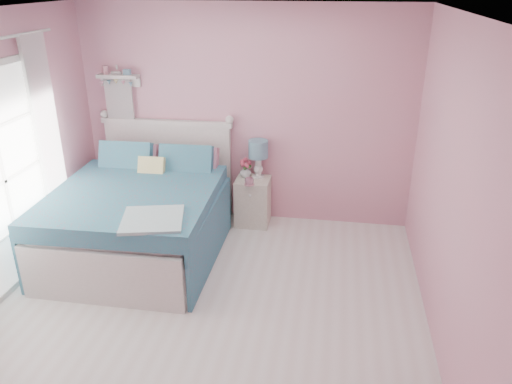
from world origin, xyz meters
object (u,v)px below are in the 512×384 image
(bed, at_px, (142,216))
(teacup, at_px, (249,181))
(nightstand, at_px, (253,201))
(table_lamp, at_px, (258,152))
(vase, at_px, (246,171))

(bed, xyz_separation_m, teacup, (1.09, 0.67, 0.22))
(nightstand, bearing_deg, teacup, -94.38)
(bed, relative_size, nightstand, 3.65)
(table_lamp, distance_m, teacup, 0.39)
(vase, xyz_separation_m, teacup, (0.09, -0.23, -0.03))
(bed, relative_size, table_lamp, 4.59)
(table_lamp, bearing_deg, teacup, -104.74)
(bed, height_order, table_lamp, bed)
(table_lamp, bearing_deg, vase, -172.69)
(nightstand, bearing_deg, vase, 148.37)
(bed, relative_size, teacup, 20.62)
(bed, distance_m, table_lamp, 1.56)
(teacup, bearing_deg, bed, -148.36)
(table_lamp, relative_size, vase, 3.23)
(teacup, bearing_deg, nightstand, 85.62)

